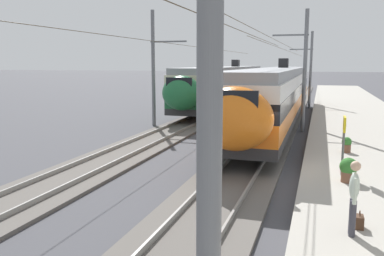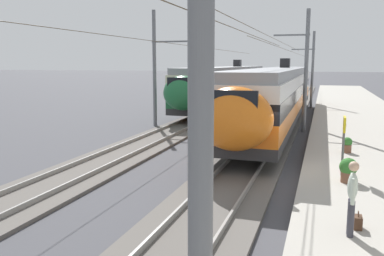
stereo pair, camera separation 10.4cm
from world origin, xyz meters
name	(u,v)px [view 2 (the right image)]	position (x,y,z in m)	size (l,w,h in m)	color
ground_plane	(270,178)	(0.00, 0.00, 0.00)	(400.00, 400.00, 0.00)	#424247
track_near	(239,173)	(0.00, 1.18, 0.07)	(120.00, 3.00, 0.28)	#5B5651
track_far	(105,162)	(0.00, 6.93, 0.07)	(120.00, 3.00, 0.28)	#5B5651
train_near_platform	(278,93)	(12.65, 1.18, 2.23)	(28.90, 2.99, 4.27)	#2D2D30
train_far_track	(227,84)	(22.83, 6.93, 2.23)	(27.13, 2.88, 4.27)	#2D2D30
catenary_mast_west	(185,103)	(-11.18, -0.50, 3.81)	(47.74, 2.14, 7.25)	slate
catenary_mast_mid	(304,68)	(10.80, -0.51, 3.89)	(47.74, 2.14, 7.35)	slate
catenary_mast_east	(311,68)	(24.98, -0.50, 3.74)	(47.74, 2.14, 7.10)	slate
catenary_mast_far_side	(157,66)	(10.60, 8.95, 3.99)	(47.74, 2.50, 7.64)	slate
platform_sign	(344,133)	(-0.32, -2.43, 1.87)	(0.70, 0.08, 2.01)	#59595B
passenger_walking	(352,195)	(-5.49, -2.41, 1.33)	(0.53, 0.22, 1.69)	#383842
handbag_beside_passenger	(358,222)	(-5.02, -2.61, 0.54)	(0.32, 0.18, 0.43)	#472D1E
handbag_near_sign	(345,169)	(0.16, -2.56, 0.50)	(0.32, 0.18, 0.35)	maroon
potted_plant_platform_edge	(347,144)	(3.54, -2.79, 0.75)	(0.41, 0.41, 0.67)	brown
potted_plant_by_shelter	(348,169)	(-1.16, -2.59, 0.83)	(0.57, 0.57, 0.80)	brown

